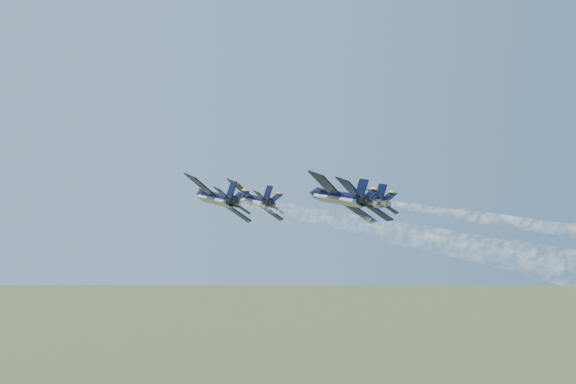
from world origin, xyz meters
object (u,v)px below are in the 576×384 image
object	(u,v)px
jet_right	(360,199)
jet_slot	(338,197)
jet_lead	(253,200)
jet_left	(216,198)

from	to	relation	value
jet_right	jet_slot	bearing A→B (deg)	-133.82
jet_lead	jet_slot	size ratio (longest dim) A/B	1.00
jet_lead	jet_left	world-z (taller)	same
jet_left	jet_slot	xyz separation A→B (m)	(14.18, -11.45, 0.00)
jet_left	jet_slot	distance (m)	18.23
jet_left	jet_right	world-z (taller)	same
jet_left	jet_right	size ratio (longest dim) A/B	1.00
jet_lead	jet_left	distance (m)	18.59
jet_slot	jet_left	bearing A→B (deg)	131.88
jet_right	jet_slot	world-z (taller)	same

